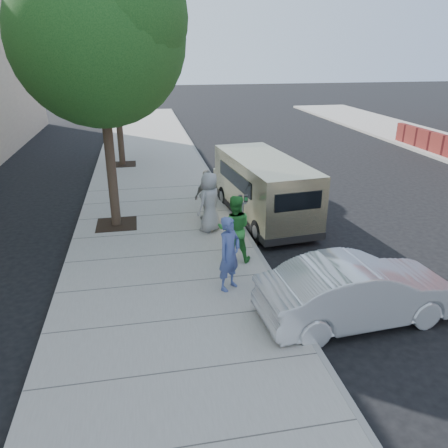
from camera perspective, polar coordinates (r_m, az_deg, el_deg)
The scene contains 12 objects.
ground at distance 11.63m, azimuth -2.80°, elevation -4.26°, with size 120.00×120.00×0.00m, color black.
sidewalk at distance 11.51m, azimuth -7.75°, elevation -4.30°, with size 5.00×60.00×0.15m, color gray.
curb_face at distance 11.85m, azimuth 4.11°, elevation -3.35°, with size 0.12×60.00×0.16m, color gray.
tree_near at distance 12.78m, azimuth -15.95°, elevation 23.05°, with size 4.62×4.60×7.53m.
tree_far at distance 20.37m, azimuth -14.15°, elevation 20.61°, with size 3.92×3.80×6.49m.
parking_meter at distance 12.08m, azimuth 2.49°, elevation 2.24°, with size 0.27×0.12×1.25m.
van at distance 13.94m, azimuth 5.03°, elevation 4.83°, with size 2.30×5.49×1.98m.
sedan at distance 9.14m, azimuth 17.14°, elevation -8.36°, with size 1.40×4.02×1.33m, color silver.
person_officer at distance 9.48m, azimuth 0.70°, elevation -3.91°, with size 0.62×0.40×1.69m, color #455694.
person_green_shirt at distance 10.74m, azimuth 1.37°, elevation -0.63°, with size 0.83×0.65×1.71m, color #2C8632.
person_gray_shirt at distance 12.58m, azimuth -1.89°, elevation 2.87°, with size 0.85×0.56×1.75m, color #969799.
person_striped_polo at distance 13.47m, azimuth -2.16°, elevation 3.82°, with size 0.93×0.39×1.59m, color slate.
Camera 1 is at (-1.40, -10.35, 5.11)m, focal length 35.00 mm.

